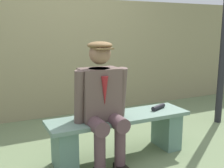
{
  "coord_description": "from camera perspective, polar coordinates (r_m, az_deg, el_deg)",
  "views": [
    {
      "loc": [
        1.28,
        2.47,
        1.37
      ],
      "look_at": [
        0.09,
        0.0,
        0.81
      ],
      "focal_mm": 44.09,
      "sensor_mm": 36.0,
      "label": 1
    }
  ],
  "objects": [
    {
      "name": "ground_plane",
      "position": [
        3.1,
        1.6,
        -14.73
      ],
      "size": [
        30.0,
        30.0,
        0.0
      ],
      "primitive_type": "plane",
      "color": "#63754F"
    },
    {
      "name": "rolled_magazine",
      "position": [
        3.18,
        9.58,
        -4.74
      ],
      "size": [
        0.22,
        0.13,
        0.05
      ],
      "primitive_type": "cylinder",
      "rotation": [
        0.0,
        1.57,
        0.4
      ],
      "color": "black",
      "rests_on": "bench"
    },
    {
      "name": "seated_man",
      "position": [
        2.72,
        -2.11,
        -3.24
      ],
      "size": [
        0.56,
        0.55,
        1.25
      ],
      "color": "brown",
      "rests_on": "ground"
    },
    {
      "name": "stadium_wall",
      "position": [
        4.47,
        -8.94,
        5.45
      ],
      "size": [
        12.0,
        0.24,
        1.82
      ],
      "primitive_type": "cube",
      "color": "#887F5C",
      "rests_on": "ground"
    },
    {
      "name": "bench",
      "position": [
        2.99,
        1.63,
        -9.82
      ],
      "size": [
        1.55,
        0.41,
        0.46
      ],
      "color": "slate",
      "rests_on": "ground"
    }
  ]
}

